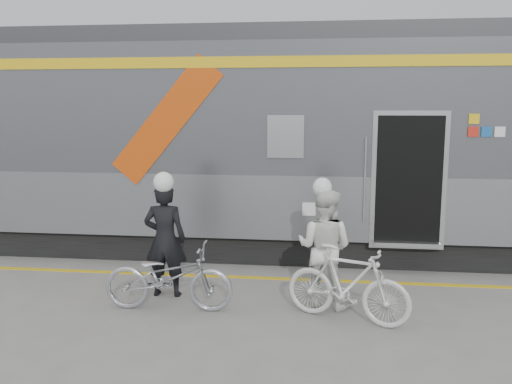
# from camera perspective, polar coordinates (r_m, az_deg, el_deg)

# --- Properties ---
(ground) EXTENTS (90.00, 90.00, 0.00)m
(ground) POSITION_cam_1_polar(r_m,az_deg,el_deg) (6.81, 2.11, -14.84)
(ground) COLOR slate
(ground) RESTS_ON ground
(train) EXTENTS (24.00, 3.17, 4.10)m
(train) POSITION_cam_1_polar(r_m,az_deg,el_deg) (10.45, 2.62, 5.27)
(train) COLOR black
(train) RESTS_ON ground
(safety_strip) EXTENTS (24.00, 0.12, 0.01)m
(safety_strip) POSITION_cam_1_polar(r_m,az_deg,el_deg) (8.81, 3.30, -9.12)
(safety_strip) COLOR gold
(safety_strip) RESTS_ON ground
(man) EXTENTS (0.62, 0.42, 1.68)m
(man) POSITION_cam_1_polar(r_m,az_deg,el_deg) (7.98, -9.56, -4.97)
(man) COLOR black
(man) RESTS_ON ground
(bicycle_left) EXTENTS (1.78, 0.67, 0.92)m
(bicycle_left) POSITION_cam_1_polar(r_m,az_deg,el_deg) (7.52, -9.19, -8.83)
(bicycle_left) COLOR #A6A8AE
(bicycle_left) RESTS_ON ground
(woman) EXTENTS (0.97, 0.86, 1.64)m
(woman) POSITION_cam_1_polar(r_m,az_deg,el_deg) (7.56, 7.21, -5.84)
(woman) COLOR white
(woman) RESTS_ON ground
(bicycle_right) EXTENTS (1.72, 1.02, 1.00)m
(bicycle_right) POSITION_cam_1_polar(r_m,az_deg,el_deg) (7.14, 9.62, -9.53)
(bicycle_right) COLOR silver
(bicycle_right) RESTS_ON ground
(helmet_man) EXTENTS (0.29, 0.29, 0.29)m
(helmet_man) POSITION_cam_1_polar(r_m,az_deg,el_deg) (7.80, -9.75, 2.06)
(helmet_man) COLOR white
(helmet_man) RESTS_ON man
(helmet_woman) EXTENTS (0.26, 0.26, 0.26)m
(helmet_woman) POSITION_cam_1_polar(r_m,az_deg,el_deg) (7.37, 7.36, 1.33)
(helmet_woman) COLOR white
(helmet_woman) RESTS_ON woman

